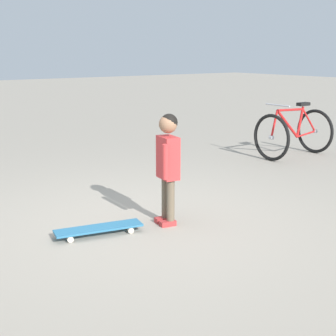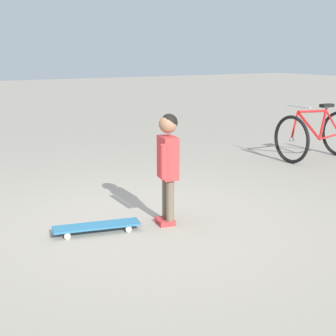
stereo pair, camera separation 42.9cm
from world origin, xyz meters
name	(u,v)px [view 1 (the left image)]	position (x,y,z in m)	size (l,w,h in m)	color
ground_plane	(144,223)	(0.00, 0.00, 0.00)	(50.00, 50.00, 0.00)	#9E9384
child_person	(168,157)	(-0.15, -0.18, 0.66)	(0.34, 0.27, 1.06)	brown
skateboard	(99,229)	(-0.02, 0.50, 0.06)	(0.36, 0.81, 0.07)	teal
bicycle_far	(294,133)	(1.20, -3.59, 0.38)	(0.72, 1.08, 0.85)	black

